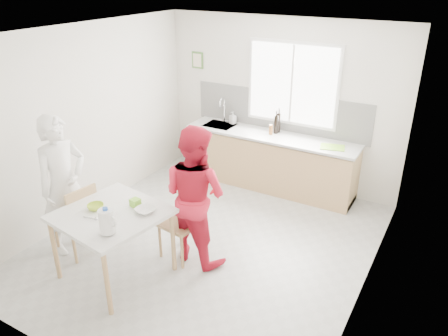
{
  "coord_description": "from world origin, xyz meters",
  "views": [
    {
      "loc": [
        2.6,
        -4.1,
        3.35
      ],
      "look_at": [
        0.14,
        0.2,
        1.06
      ],
      "focal_mm": 35.0,
      "sensor_mm": 36.0,
      "label": 1
    }
  ],
  "objects_px": {
    "bowl_green": "(96,207)",
    "milk_jug": "(107,221)",
    "chair_far": "(185,217)",
    "wine_bottle_a": "(278,123)",
    "wine_bottle_b": "(276,124)",
    "person_white": "(64,185)",
    "person_red": "(195,195)",
    "dining_table": "(111,219)",
    "chair_left": "(79,217)",
    "bowl_white": "(145,210)"
  },
  "relations": [
    {
      "from": "milk_jug",
      "to": "dining_table",
      "type": "bearing_deg",
      "value": 139.26
    },
    {
      "from": "dining_table",
      "to": "bowl_green",
      "type": "xyz_separation_m",
      "value": [
        -0.21,
        -0.02,
        0.12
      ]
    },
    {
      "from": "person_white",
      "to": "person_red",
      "type": "relative_size",
      "value": 1.03
    },
    {
      "from": "dining_table",
      "to": "chair_left",
      "type": "distance_m",
      "value": 0.71
    },
    {
      "from": "person_white",
      "to": "wine_bottle_a",
      "type": "xyz_separation_m",
      "value": [
        1.55,
        3.04,
        0.18
      ]
    },
    {
      "from": "chair_left",
      "to": "person_red",
      "type": "bearing_deg",
      "value": 126.16
    },
    {
      "from": "dining_table",
      "to": "wine_bottle_b",
      "type": "relative_size",
      "value": 4.14
    },
    {
      "from": "person_red",
      "to": "wine_bottle_b",
      "type": "bearing_deg",
      "value": -81.85
    },
    {
      "from": "chair_far",
      "to": "person_red",
      "type": "bearing_deg",
      "value": 14.76
    },
    {
      "from": "bowl_green",
      "to": "wine_bottle_a",
      "type": "relative_size",
      "value": 0.59
    },
    {
      "from": "person_red",
      "to": "wine_bottle_b",
      "type": "relative_size",
      "value": 5.82
    },
    {
      "from": "chair_left",
      "to": "milk_jug",
      "type": "height_order",
      "value": "milk_jug"
    },
    {
      "from": "milk_jug",
      "to": "wine_bottle_a",
      "type": "bearing_deg",
      "value": 92.48
    },
    {
      "from": "person_white",
      "to": "chair_left",
      "type": "bearing_deg",
      "value": -90.0
    },
    {
      "from": "dining_table",
      "to": "person_white",
      "type": "xyz_separation_m",
      "value": [
        -0.89,
        0.14,
        0.15
      ]
    },
    {
      "from": "person_white",
      "to": "wine_bottle_b",
      "type": "relative_size",
      "value": 6.01
    },
    {
      "from": "dining_table",
      "to": "wine_bottle_a",
      "type": "distance_m",
      "value": 3.26
    },
    {
      "from": "bowl_green",
      "to": "milk_jug",
      "type": "height_order",
      "value": "milk_jug"
    },
    {
      "from": "person_white",
      "to": "person_red",
      "type": "xyz_separation_m",
      "value": [
        1.52,
        0.64,
        -0.03
      ]
    },
    {
      "from": "chair_far",
      "to": "bowl_green",
      "type": "height_order",
      "value": "chair_far"
    },
    {
      "from": "bowl_green",
      "to": "wine_bottle_a",
      "type": "distance_m",
      "value": 3.32
    },
    {
      "from": "bowl_white",
      "to": "milk_jug",
      "type": "bearing_deg",
      "value": -96.07
    },
    {
      "from": "chair_left",
      "to": "milk_jug",
      "type": "distance_m",
      "value": 1.14
    },
    {
      "from": "chair_left",
      "to": "chair_far",
      "type": "relative_size",
      "value": 1.0
    },
    {
      "from": "dining_table",
      "to": "person_white",
      "type": "height_order",
      "value": "person_white"
    },
    {
      "from": "dining_table",
      "to": "bowl_white",
      "type": "height_order",
      "value": "bowl_white"
    },
    {
      "from": "chair_far",
      "to": "wine_bottle_a",
      "type": "height_order",
      "value": "wine_bottle_a"
    },
    {
      "from": "dining_table",
      "to": "person_red",
      "type": "xyz_separation_m",
      "value": [
        0.63,
        0.78,
        0.12
      ]
    },
    {
      "from": "bowl_white",
      "to": "milk_jug",
      "type": "distance_m",
      "value": 0.54
    },
    {
      "from": "dining_table",
      "to": "bowl_green",
      "type": "bearing_deg",
      "value": -174.66
    },
    {
      "from": "person_white",
      "to": "bowl_green",
      "type": "bearing_deg",
      "value": -94.07
    },
    {
      "from": "chair_left",
      "to": "person_white",
      "type": "bearing_deg",
      "value": -90.0
    },
    {
      "from": "bowl_white",
      "to": "milk_jug",
      "type": "xyz_separation_m",
      "value": [
        -0.06,
        -0.53,
        0.13
      ]
    },
    {
      "from": "bowl_green",
      "to": "bowl_white",
      "type": "xyz_separation_m",
      "value": [
        0.54,
        0.22,
        -0.0
      ]
    },
    {
      "from": "chair_left",
      "to": "bowl_green",
      "type": "relative_size",
      "value": 5.1
    },
    {
      "from": "bowl_white",
      "to": "wine_bottle_b",
      "type": "relative_size",
      "value": 0.74
    },
    {
      "from": "person_red",
      "to": "milk_jug",
      "type": "distance_m",
      "value": 1.16
    },
    {
      "from": "milk_jug",
      "to": "wine_bottle_b",
      "type": "relative_size",
      "value": 0.95
    },
    {
      "from": "chair_left",
      "to": "chair_far",
      "type": "distance_m",
      "value": 1.32
    },
    {
      "from": "person_white",
      "to": "bowl_white",
      "type": "xyz_separation_m",
      "value": [
        1.23,
        0.07,
        -0.04
      ]
    },
    {
      "from": "chair_far",
      "to": "person_red",
      "type": "height_order",
      "value": "person_red"
    },
    {
      "from": "dining_table",
      "to": "milk_jug",
      "type": "relative_size",
      "value": 4.34
    },
    {
      "from": "chair_far",
      "to": "wine_bottle_b",
      "type": "xyz_separation_m",
      "value": [
        0.18,
        2.35,
        0.54
      ]
    },
    {
      "from": "dining_table",
      "to": "person_white",
      "type": "distance_m",
      "value": 0.92
    },
    {
      "from": "chair_left",
      "to": "wine_bottle_a",
      "type": "height_order",
      "value": "wine_bottle_a"
    },
    {
      "from": "chair_left",
      "to": "person_red",
      "type": "relative_size",
      "value": 0.55
    },
    {
      "from": "person_white",
      "to": "milk_jug",
      "type": "relative_size",
      "value": 6.31
    },
    {
      "from": "bowl_green",
      "to": "wine_bottle_b",
      "type": "height_order",
      "value": "wine_bottle_b"
    },
    {
      "from": "person_white",
      "to": "bowl_white",
      "type": "distance_m",
      "value": 1.23
    },
    {
      "from": "person_red",
      "to": "person_white",
      "type": "bearing_deg",
      "value": 31.53
    }
  ]
}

